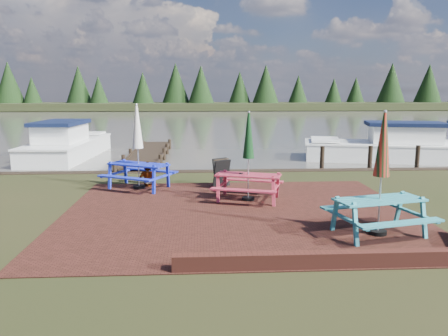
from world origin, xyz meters
The scene contains 13 objects.
ground centered at (0.00, 0.00, 0.00)m, with size 120.00×120.00×0.00m, color black.
paving centered at (0.00, 1.00, 0.01)m, with size 9.00×7.50×0.02m, color #341710.
brick_wall centered at (2.15, -2.42, 0.15)m, with size 6.21×1.79×0.30m.
water centered at (0.00, 37.00, 0.00)m, with size 120.00×60.00×0.02m, color #44423A.
far_treeline centered at (0.00, 66.00, 3.28)m, with size 120.00×10.00×8.10m.
picnic_table_teal centered at (2.89, -0.87, 0.94)m, with size 2.28×2.12×2.69m.
picnic_table_red centered at (0.38, 2.31, 0.89)m, with size 2.24×2.11×2.53m.
picnic_table_blue centered at (-2.96, 4.09, 0.94)m, with size 2.51×2.42×2.69m.
chalkboard centered at (-0.30, 4.09, 0.48)m, with size 0.61×0.82×0.94m.
jetty centered at (-3.50, 11.28, 0.11)m, with size 1.76×9.08×1.00m.
boat_jetty centered at (-7.56, 12.00, 0.42)m, with size 2.84×7.31×2.08m.
boat_near centered at (8.05, 10.47, 0.41)m, with size 7.91×4.26×2.03m.
person centered at (-2.71, 4.38, 0.82)m, with size 0.60×0.39×1.64m, color gray.
Camera 1 is at (-1.00, -9.85, 3.12)m, focal length 35.00 mm.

